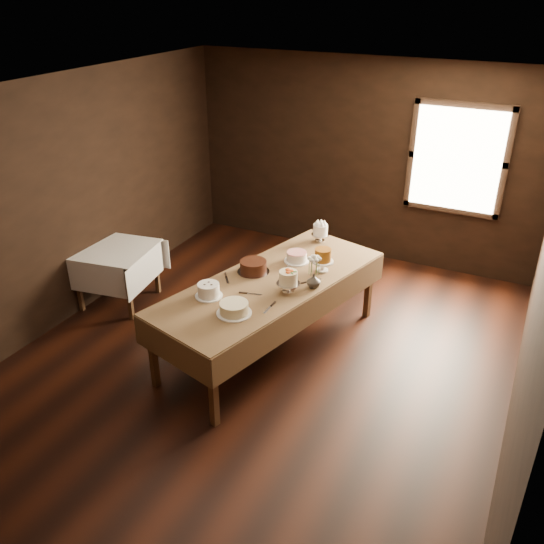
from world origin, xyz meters
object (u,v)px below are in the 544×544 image
at_px(cake_server_d, 315,280).
at_px(cake_server_e, 227,280).
at_px(flower_vase, 314,281).
at_px(cake_caramel, 323,261).
at_px(cake_chocolate, 253,267).
at_px(cake_lattice, 297,257).
at_px(cake_flowers, 288,283).
at_px(display_table, 271,286).
at_px(cake_server_a, 255,294).
at_px(cake_meringue, 320,233).
at_px(cake_swirl, 209,291).
at_px(cake_server_c, 289,266).
at_px(cake_server_b, 268,310).
at_px(side_table, 115,255).
at_px(cake_cream, 234,309).

relative_size(cake_server_d, cake_server_e, 1.00).
xyz_separation_m(cake_server_e, flower_vase, (0.87, 0.27, 0.07)).
bearing_deg(cake_caramel, cake_chocolate, -150.91).
height_order(cake_caramel, cake_server_d, cake_caramel).
height_order(cake_lattice, cake_server_d, cake_lattice).
distance_m(cake_chocolate, cake_flowers, 0.57).
distance_m(display_table, cake_chocolate, 0.30).
relative_size(cake_caramel, cake_server_a, 1.14).
bearing_deg(cake_chocolate, cake_server_a, -60.30).
distance_m(cake_chocolate, flower_vase, 0.71).
distance_m(cake_meringue, flower_vase, 1.16).
height_order(cake_swirl, cake_server_c, cake_swirl).
distance_m(cake_flowers, flower_vase, 0.28).
bearing_deg(display_table, cake_server_d, 26.69).
distance_m(cake_lattice, cake_server_a, 0.87).
xyz_separation_m(cake_caramel, flower_vase, (0.06, -0.39, -0.04)).
relative_size(cake_server_b, cake_server_d, 1.00).
bearing_deg(cake_caramel, cake_meringue, 113.94).
relative_size(side_table, cake_server_b, 4.17).
height_order(cake_chocolate, cake_server_a, cake_chocolate).
relative_size(cake_server_b, cake_server_e, 1.00).
distance_m(cake_caramel, cake_server_c, 0.39).
bearing_deg(side_table, cake_server_b, -14.36).
relative_size(cake_chocolate, cake_server_c, 1.46).
relative_size(cake_server_e, flower_vase, 1.61).
bearing_deg(side_table, cake_caramel, 8.41).
xyz_separation_m(side_table, cake_caramel, (2.58, 0.38, 0.31)).
height_order(display_table, cake_server_a, cake_server_a).
relative_size(side_table, cake_server_e, 4.17).
bearing_deg(side_table, cake_cream, -20.77).
bearing_deg(cake_meringue, cake_cream, -93.11).
bearing_deg(cake_server_c, cake_swirl, 166.52).
xyz_separation_m(display_table, cake_lattice, (0.06, 0.54, 0.11)).
height_order(cake_meringue, cake_server_b, cake_meringue).
distance_m(cake_flowers, cake_cream, 0.67).
bearing_deg(cake_meringue, cake_server_a, -93.84).
relative_size(cake_server_b, flower_vase, 1.61).
bearing_deg(flower_vase, cake_caramel, 98.27).
xyz_separation_m(cake_flowers, cake_server_b, (-0.03, -0.40, -0.10)).
bearing_deg(cake_server_a, cake_server_d, 35.46).
bearing_deg(cake_caramel, cake_server_d, -86.96).
relative_size(cake_caramel, cake_chocolate, 0.78).
bearing_deg(cake_server_d, cake_server_e, 153.74).
xyz_separation_m(display_table, cake_server_a, (-0.02, -0.33, 0.07)).
relative_size(cake_meringue, cake_server_b, 1.02).
bearing_deg(cake_server_b, cake_cream, -51.32).
height_order(cake_server_a, cake_server_d, same).
relative_size(cake_server_a, flower_vase, 1.61).
xyz_separation_m(cake_cream, flower_vase, (0.48, 0.81, 0.02)).
bearing_deg(flower_vase, side_table, 179.87).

